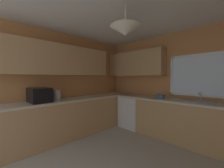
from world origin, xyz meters
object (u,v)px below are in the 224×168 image
(kettle, at_px, (57,95))
(sink_assembly, at_px, (198,102))
(microwave, at_px, (39,95))
(dishwasher, at_px, (133,112))
(bowl, at_px, (161,96))

(kettle, bearing_deg, sink_assembly, 40.68)
(microwave, xyz_separation_m, kettle, (0.02, 0.35, -0.03))
(dishwasher, relative_size, kettle, 3.72)
(sink_assembly, distance_m, bowl, 0.80)
(bowl, bearing_deg, kettle, -126.89)
(microwave, height_order, bowl, microwave)
(dishwasher, bearing_deg, sink_assembly, 1.31)
(kettle, distance_m, bowl, 2.40)
(sink_assembly, bearing_deg, dishwasher, -178.69)
(microwave, xyz_separation_m, sink_assembly, (2.26, 2.28, -0.13))
(kettle, xyz_separation_m, bowl, (1.44, 1.92, -0.07))
(kettle, bearing_deg, microwave, -93.23)
(microwave, bearing_deg, kettle, 86.77)
(microwave, bearing_deg, dishwasher, 73.61)
(kettle, distance_m, sink_assembly, 2.96)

